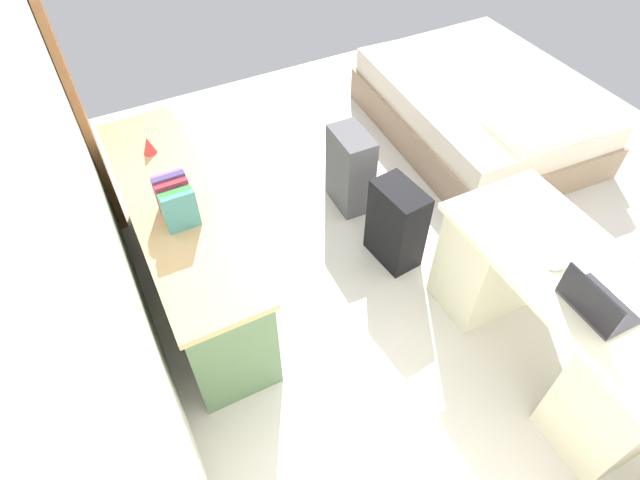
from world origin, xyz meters
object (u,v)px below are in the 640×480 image
desk (557,316)px  bed (478,110)px  figurine_small (148,145)px  computer_mouse (557,265)px  suitcase_spare_grey (350,170)px  laptop (594,303)px  suitcase_black (396,225)px  credenza (186,246)px

desk → bed: size_ratio=0.73×
figurine_small → bed: bearing=-89.6°
computer_mouse → suitcase_spare_grey: bearing=10.5°
laptop → bed: bearing=-29.1°
bed → suitcase_spare_grey: suitcase_spare_grey is taller
suitcase_spare_grey → computer_mouse: computer_mouse is taller
laptop → computer_mouse: (0.26, -0.05, -0.03)m
suitcase_black → credenza: bearing=68.1°
suitcase_spare_grey → computer_mouse: bearing=-168.7°
credenza → laptop: bearing=-136.5°
desk → computer_mouse: computer_mouse is taller
laptop → figurine_small: laptop is taller
credenza → suitcase_black: bearing=-106.0°
bed → suitcase_spare_grey: size_ratio=3.26×
credenza → figurine_small: size_ratio=16.36×
credenza → computer_mouse: bearing=-130.4°
desk → computer_mouse: (0.09, 0.07, 0.37)m
bed → computer_mouse: bearing=148.5°
bed → figurine_small: size_ratio=18.03×
desk → figurine_small: figurine_small is taller
laptop → figurine_small: (2.03, 1.49, 0.02)m
bed → suitcase_spare_grey: bearing=100.3°
credenza → figurine_small: 0.64m
laptop → computer_mouse: bearing=-9.9°
suitcase_black → suitcase_spare_grey: (0.60, -0.00, 0.01)m
suitcase_spare_grey → computer_mouse: 1.63m
desk → laptop: 0.45m
computer_mouse → bed: bearing=-30.6°
desk → bed: bearing=-28.5°
desk → computer_mouse: bearing=39.1°
credenza → desk: bearing=-131.0°
bed → computer_mouse: size_ratio=19.83×
suitcase_black → figurine_small: (0.83, 1.27, 0.51)m
laptop → computer_mouse: laptop is taller
computer_mouse → figurine_small: bearing=41.7°
suitcase_black → computer_mouse: 1.08m
desk → laptop: laptop is taller
suitcase_spare_grey → laptop: laptop is taller
bed → desk: bearing=151.5°
bed → suitcase_black: bearing=122.0°
suitcase_black → computer_mouse: bearing=-170.3°
credenza → computer_mouse: (-1.31, -1.53, 0.38)m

